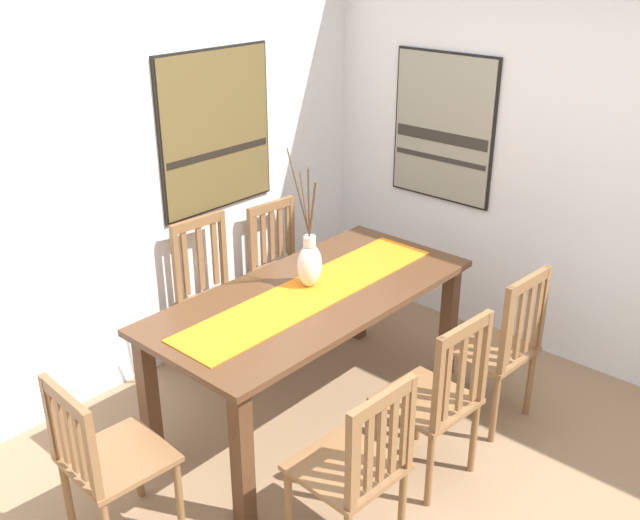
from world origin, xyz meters
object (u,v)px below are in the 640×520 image
dining_table (312,311)px  painting_on_side_wall (443,128)px  chair_4 (215,294)px  chair_5 (285,265)px  centerpiece_vase (309,262)px  chair_3 (436,398)px  chair_0 (105,458)px  chair_1 (499,345)px  chair_2 (357,466)px  painting_on_back_wall (216,131)px

dining_table → painting_on_side_wall: 1.69m
chair_4 → chair_5: chair_4 is taller
painting_on_side_wall → centerpiece_vase: bearing=-174.5°
dining_table → chair_3: bearing=-89.9°
centerpiece_vase → chair_5: bearing=52.8°
chair_0 → chair_1: 2.14m
centerpiece_vase → chair_4: centerpiece_vase is taller
chair_2 → chair_5: 2.12m
dining_table → chair_0: chair_0 is taller
chair_4 → painting_on_side_wall: painting_on_side_wall is taller
centerpiece_vase → chair_3: (-0.05, -0.88, -0.45)m
chair_2 → painting_on_back_wall: (0.94, 1.92, 0.96)m
dining_table → chair_3: size_ratio=2.00×
chair_0 → chair_3: size_ratio=0.92×
centerpiece_vase → chair_1: centerpiece_vase is taller
chair_3 → painting_on_back_wall: size_ratio=0.94×
chair_0 → painting_on_side_wall: 3.00m
chair_0 → painting_on_back_wall: bearing=33.2°
chair_3 → chair_4: size_ratio=0.98×
centerpiece_vase → painting_on_side_wall: (1.48, 0.14, 0.44)m
centerpiece_vase → chair_0: (-1.38, -0.05, -0.46)m
centerpiece_vase → chair_2: bearing=-127.3°
chair_1 → chair_4: size_ratio=0.98×
chair_5 → chair_3: bearing=-111.0°
chair_3 → chair_4: chair_4 is taller
dining_table → centerpiece_vase: bearing=51.6°
chair_0 → painting_on_side_wall: painting_on_side_wall is taller
chair_2 → painting_on_side_wall: bearing=25.8°
chair_4 → centerpiece_vase: bearing=-87.0°
centerpiece_vase → chair_1: (0.60, -0.87, -0.44)m
dining_table → chair_2: 1.08m
dining_table → centerpiece_vase: size_ratio=2.40×
painting_on_back_wall → painting_on_side_wall: 1.51m
centerpiece_vase → painting_on_side_wall: painting_on_side_wall is taller
chair_3 → chair_5: size_ratio=1.05×
chair_1 → dining_table: bearing=128.5°
centerpiece_vase → chair_5: (0.59, 0.78, -0.45)m
chair_2 → painting_on_side_wall: painting_on_side_wall is taller
chair_1 → chair_5: 1.65m
chair_4 → painting_on_side_wall: (1.52, -0.63, 0.89)m
chair_0 → chair_3: chair_3 is taller
centerpiece_vase → chair_4: (-0.04, 0.77, -0.44)m
chair_3 → centerpiece_vase: bearing=87.0°
chair_4 → painting_on_back_wall: bearing=40.1°
chair_3 → painting_on_back_wall: 2.14m
chair_5 → chair_1: bearing=-89.7°
chair_0 → chair_3: (1.33, -0.83, 0.01)m
chair_0 → painting_on_back_wall: 2.17m
dining_table → chair_1: size_ratio=1.99×
chair_1 → painting_on_side_wall: bearing=48.8°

